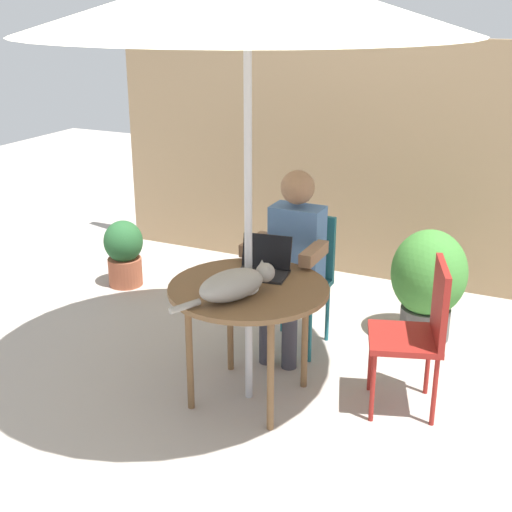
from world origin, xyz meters
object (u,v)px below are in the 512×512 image
cat (236,284)px  chair_occupied (301,270)px  laptop (264,263)px  potted_plant_near_fence (124,252)px  chair_empty (421,325)px  patio_table (249,297)px  potted_plant_by_chair (428,280)px  person_seated (293,254)px

cat → chair_occupied: bearing=90.7°
laptop → potted_plant_near_fence: (-1.70, 0.92, -0.49)m
chair_empty → patio_table: bearing=-161.8°
chair_occupied → chair_empty: size_ratio=1.00×
cat → potted_plant_by_chair: (0.76, 1.44, -0.37)m
patio_table → chair_occupied: 0.83m
person_seated → potted_plant_by_chair: (0.78, 0.59, -0.27)m
person_seated → laptop: bearing=-91.1°
chair_occupied → potted_plant_near_fence: size_ratio=1.62×
person_seated → cat: size_ratio=2.15×
cat → potted_plant_near_fence: cat is taller
person_seated → cat: person_seated is taller
chair_empty → person_seated: size_ratio=0.73×
chair_occupied → chair_empty: (0.93, -0.51, 0.00)m
chair_occupied → laptop: bearing=-90.8°
chair_occupied → person_seated: 0.23m
cat → patio_table: bearing=93.9°
patio_table → laptop: bearing=92.0°
patio_table → cat: size_ratio=1.60×
cat → potted_plant_by_chair: size_ratio=0.73×
potted_plant_near_fence → laptop: bearing=-28.4°
chair_occupied → potted_plant_near_fence: bearing=169.0°
laptop → cat: bearing=-87.1°
chair_occupied → laptop: 0.64m
patio_table → chair_empty: size_ratio=1.02×
chair_empty → laptop: bearing=-175.6°
person_seated → potted_plant_near_fence: bearing=164.0°
person_seated → potted_plant_by_chair: bearing=37.3°
chair_occupied → potted_plant_by_chair: chair_occupied is taller
chair_empty → potted_plant_near_fence: (-2.63, 0.84, -0.24)m
chair_occupied → cat: (0.01, -1.01, 0.27)m
potted_plant_near_fence → potted_plant_by_chair: size_ratio=0.71×
chair_empty → person_seated: bearing=159.1°
person_seated → laptop: 0.44m
patio_table → person_seated: person_seated is taller
patio_table → laptop: 0.27m
potted_plant_near_fence → patio_table: bearing=-34.0°
patio_table → cat: (0.01, -0.19, 0.15)m
person_seated → potted_plant_near_fence: (-1.70, 0.49, -0.41)m
potted_plant_by_chair → cat: bearing=-118.0°
chair_empty → person_seated: person_seated is taller
cat → potted_plant_by_chair: bearing=62.0°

